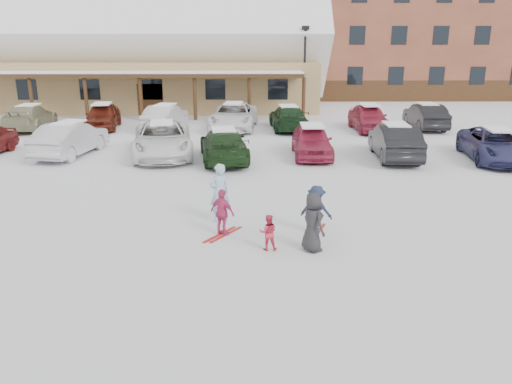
{
  "coord_description": "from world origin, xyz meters",
  "views": [
    {
      "loc": [
        0.2,
        -12.58,
        5.16
      ],
      "look_at": [
        0.3,
        1.0,
        1.0
      ],
      "focal_mm": 35.0,
      "sensor_mm": 36.0,
      "label": 1
    }
  ],
  "objects_px": {
    "day_lodge": "(135,56)",
    "parked_car_5": "(395,141)",
    "child_magenta": "(222,213)",
    "parked_car_7": "(30,117)",
    "parked_car_13": "(426,116)",
    "child_navy": "(316,210)",
    "bystander_dark": "(313,222)",
    "parked_car_10": "(234,116)",
    "adult_skier": "(219,193)",
    "alpine_hotel": "(400,1)",
    "parked_car_1": "(70,139)",
    "parked_car_8": "(103,116)",
    "parked_car_12": "(369,118)",
    "parked_car_11": "(288,118)",
    "parked_car_3": "(224,145)",
    "lamp_post": "(305,65)",
    "parked_car_9": "(165,117)",
    "toddler_red": "(268,232)",
    "parked_car_4": "(312,141)",
    "parked_car_6": "(496,145)",
    "parked_car_2": "(162,139)"
  },
  "relations": [
    {
      "from": "toddler_red",
      "to": "parked_car_9",
      "type": "height_order",
      "value": "parked_car_9"
    },
    {
      "from": "parked_car_4",
      "to": "parked_car_3",
      "type": "bearing_deg",
      "value": -167.69
    },
    {
      "from": "day_lodge",
      "to": "parked_car_5",
      "type": "bearing_deg",
      "value": -49.88
    },
    {
      "from": "day_lodge",
      "to": "parked_car_10",
      "type": "height_order",
      "value": "day_lodge"
    },
    {
      "from": "alpine_hotel",
      "to": "parked_car_1",
      "type": "xyz_separation_m",
      "value": [
        -22.49,
        -27.81,
        -7.86
      ]
    },
    {
      "from": "parked_car_8",
      "to": "parked_car_11",
      "type": "relative_size",
      "value": 0.91
    },
    {
      "from": "adult_skier",
      "to": "bystander_dark",
      "type": "distance_m",
      "value": 3.31
    },
    {
      "from": "parked_car_10",
      "to": "adult_skier",
      "type": "bearing_deg",
      "value": -85.04
    },
    {
      "from": "parked_car_1",
      "to": "parked_car_9",
      "type": "bearing_deg",
      "value": -105.6
    },
    {
      "from": "parked_car_4",
      "to": "parked_car_8",
      "type": "relative_size",
      "value": 0.96
    },
    {
      "from": "parked_car_5",
      "to": "parked_car_9",
      "type": "height_order",
      "value": "parked_car_5"
    },
    {
      "from": "bystander_dark",
      "to": "parked_car_2",
      "type": "height_order",
      "value": "parked_car_2"
    },
    {
      "from": "child_magenta",
      "to": "parked_car_13",
      "type": "xyz_separation_m",
      "value": [
        11.25,
        17.13,
        0.09
      ]
    },
    {
      "from": "toddler_red",
      "to": "parked_car_8",
      "type": "bearing_deg",
      "value": -62.32
    },
    {
      "from": "alpine_hotel",
      "to": "parked_car_3",
      "type": "bearing_deg",
      "value": -117.95
    },
    {
      "from": "parked_car_10",
      "to": "parked_car_11",
      "type": "relative_size",
      "value": 1.16
    },
    {
      "from": "bystander_dark",
      "to": "parked_car_5",
      "type": "xyz_separation_m",
      "value": [
        4.88,
        10.28,
        0.01
      ]
    },
    {
      "from": "parked_car_2",
      "to": "parked_car_9",
      "type": "relative_size",
      "value": 1.26
    },
    {
      "from": "toddler_red",
      "to": "parked_car_10",
      "type": "relative_size",
      "value": 0.17
    },
    {
      "from": "alpine_hotel",
      "to": "parked_car_7",
      "type": "relative_size",
      "value": 6.28
    },
    {
      "from": "child_navy",
      "to": "lamp_post",
      "type": "bearing_deg",
      "value": -73.69
    },
    {
      "from": "alpine_hotel",
      "to": "toddler_red",
      "type": "height_order",
      "value": "alpine_hotel"
    },
    {
      "from": "parked_car_4",
      "to": "parked_car_10",
      "type": "relative_size",
      "value": 0.76
    },
    {
      "from": "day_lodge",
      "to": "parked_car_4",
      "type": "xyz_separation_m",
      "value": [
        11.92,
        -18.07,
        -3.22
      ]
    },
    {
      "from": "parked_car_3",
      "to": "child_navy",
      "type": "bearing_deg",
      "value": 101.29
    },
    {
      "from": "lamp_post",
      "to": "parked_car_2",
      "type": "relative_size",
      "value": 1.07
    },
    {
      "from": "adult_skier",
      "to": "parked_car_7",
      "type": "xyz_separation_m",
      "value": [
        -12.31,
        15.87,
        -0.15
      ]
    },
    {
      "from": "toddler_red",
      "to": "parked_car_5",
      "type": "xyz_separation_m",
      "value": [
        6.0,
        10.23,
        0.31
      ]
    },
    {
      "from": "parked_car_1",
      "to": "parked_car_3",
      "type": "relative_size",
      "value": 0.97
    },
    {
      "from": "parked_car_8",
      "to": "parked_car_9",
      "type": "bearing_deg",
      "value": -12.29
    },
    {
      "from": "lamp_post",
      "to": "parked_car_2",
      "type": "height_order",
      "value": "lamp_post"
    },
    {
      "from": "adult_skier",
      "to": "parked_car_9",
      "type": "distance_m",
      "value": 16.33
    },
    {
      "from": "child_navy",
      "to": "parked_car_3",
      "type": "height_order",
      "value": "parked_car_3"
    },
    {
      "from": "parked_car_8",
      "to": "parked_car_12",
      "type": "xyz_separation_m",
      "value": [
        15.84,
        -0.8,
        0.01
      ]
    },
    {
      "from": "bystander_dark",
      "to": "parked_car_7",
      "type": "relative_size",
      "value": 0.31
    },
    {
      "from": "parked_car_1",
      "to": "parked_car_5",
      "type": "distance_m",
      "value": 14.83
    },
    {
      "from": "lamp_post",
      "to": "parked_car_9",
      "type": "relative_size",
      "value": 1.36
    },
    {
      "from": "child_navy",
      "to": "parked_car_13",
      "type": "relative_size",
      "value": 0.3
    },
    {
      "from": "child_magenta",
      "to": "parked_car_3",
      "type": "xyz_separation_m",
      "value": [
        -0.45,
        8.86,
        0.05
      ]
    },
    {
      "from": "child_magenta",
      "to": "parked_car_9",
      "type": "distance_m",
      "value": 17.45
    },
    {
      "from": "parked_car_8",
      "to": "parked_car_11",
      "type": "distance_m",
      "value": 11.14
    },
    {
      "from": "child_magenta",
      "to": "parked_car_7",
      "type": "height_order",
      "value": "parked_car_7"
    },
    {
      "from": "parked_car_8",
      "to": "parked_car_12",
      "type": "height_order",
      "value": "parked_car_12"
    },
    {
      "from": "lamp_post",
      "to": "parked_car_13",
      "type": "relative_size",
      "value": 1.34
    },
    {
      "from": "parked_car_11",
      "to": "parked_car_6",
      "type": "bearing_deg",
      "value": 133.69
    },
    {
      "from": "adult_skier",
      "to": "parked_car_13",
      "type": "xyz_separation_m",
      "value": [
        11.4,
        16.01,
        -0.13
      ]
    },
    {
      "from": "toddler_red",
      "to": "parked_car_12",
      "type": "height_order",
      "value": "parked_car_12"
    },
    {
      "from": "parked_car_10",
      "to": "parked_car_11",
      "type": "bearing_deg",
      "value": 0.97
    },
    {
      "from": "lamp_post",
      "to": "parked_car_9",
      "type": "xyz_separation_m",
      "value": [
        -8.85,
        -6.27,
        -2.7
      ]
    },
    {
      "from": "parked_car_1",
      "to": "child_navy",
      "type": "bearing_deg",
      "value": 145.42
    }
  ]
}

